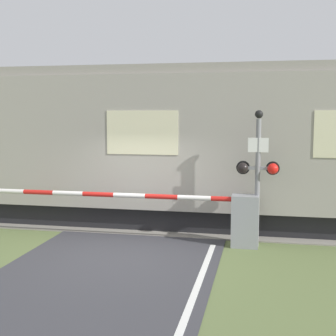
# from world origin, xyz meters

# --- Properties ---
(ground_plane) EXTENTS (80.00, 80.00, 0.00)m
(ground_plane) POSITION_xyz_m (0.00, 0.00, 0.00)
(ground_plane) COLOR #5B6B3D
(track_bed) EXTENTS (36.00, 3.20, 0.13)m
(track_bed) POSITION_xyz_m (0.00, 3.11, 0.02)
(track_bed) COLOR gray
(track_bed) RESTS_ON ground_plane
(train) EXTENTS (17.86, 2.75, 4.18)m
(train) POSITION_xyz_m (-0.04, 3.11, 2.14)
(train) COLOR black
(train) RESTS_ON ground_plane
(crossing_barrier) EXTENTS (6.55, 0.44, 1.17)m
(crossing_barrier) POSITION_xyz_m (1.90, 1.10, 0.69)
(crossing_barrier) COLOR gray
(crossing_barrier) RESTS_ON ground_plane
(signal_post) EXTENTS (0.95, 0.26, 3.06)m
(signal_post) POSITION_xyz_m (2.76, 1.18, 1.74)
(signal_post) COLOR gray
(signal_post) RESTS_ON ground_plane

